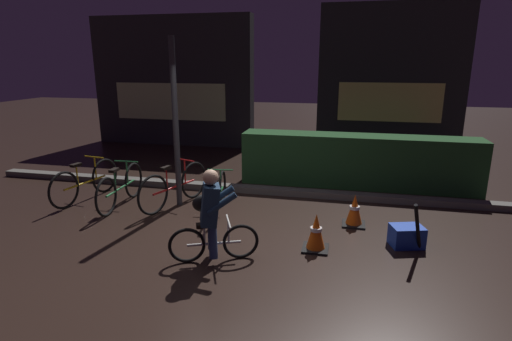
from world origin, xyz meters
The scene contains 15 objects.
ground_plane centered at (0.00, 0.00, 0.00)m, with size 40.00×40.00×0.00m, color black.
sidewalk_curb centered at (0.00, 2.20, 0.06)m, with size 12.00×0.24×0.12m, color #56544F.
hedge_row centered at (1.80, 3.10, 0.54)m, with size 4.80×0.70×1.08m, color #214723.
storefront_left centered at (-3.76, 6.50, 1.92)m, with size 5.01×0.54×3.86m.
storefront_right centered at (2.68, 7.20, 2.05)m, with size 4.10×0.54×4.13m.
street_post centered at (-1.38, 1.20, 1.48)m, with size 0.10×0.10×2.96m, color #2D2D33.
parked_bike_leftmost centered at (-3.19, 1.06, 0.35)m, with size 0.46×1.69×0.78m.
parked_bike_left_mid centered at (-2.37, 0.91, 0.35)m, with size 0.46×1.68×0.77m.
parked_bike_center_left centered at (-1.43, 1.14, 0.37)m, with size 0.63×1.67×0.81m.
parked_bike_center_right centered at (-0.56, 0.99, 0.32)m, with size 0.46×1.52×0.71m.
traffic_cone_near centered at (1.21, -0.10, 0.25)m, with size 0.36×0.36×0.53m.
traffic_cone_far centered at (1.74, 0.92, 0.25)m, with size 0.36×0.36×0.51m.
blue_crate centered at (2.46, 0.30, 0.15)m, with size 0.44×0.32×0.30m, color #193DB7.
cyclist centered at (-0.10, -0.71, 0.63)m, with size 1.11×0.54×1.25m.
closed_umbrella centered at (2.55, 0.05, 0.39)m, with size 0.05×0.05×0.85m, color black.
Camera 1 is at (1.55, -5.37, 2.56)m, focal length 28.56 mm.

